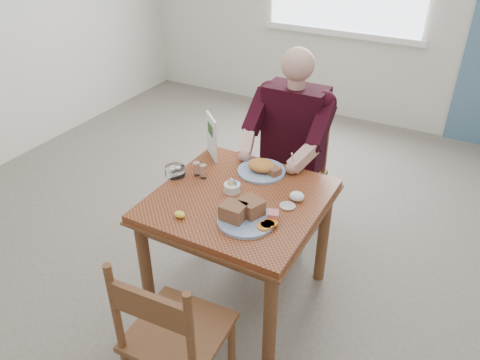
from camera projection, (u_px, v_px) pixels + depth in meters
The scene contains 14 objects.
floor at pixel (239, 294), 2.98m from camera, with size 6.00×6.00×0.00m, color #605A4E.
lemon_wedge at pixel (180, 215), 2.41m from camera, with size 0.06×0.04×0.03m, color yellow.
napkin at pixel (297, 196), 2.54m from camera, with size 0.08×0.07×0.05m, color white.
metal_dish at pixel (287, 206), 2.49m from camera, with size 0.09×0.09×0.01m, color silver.
table at pixel (239, 213), 2.64m from camera, with size 0.92×0.92×0.75m.
chair_far at pixel (292, 173), 3.32m from camera, with size 0.42×0.42×0.95m.
chair_near at pixel (173, 337), 2.10m from camera, with size 0.45×0.45×0.95m.
diner at pixel (290, 136), 3.08m from camera, with size 0.53×0.56×1.39m.
near_plate at pixel (245, 214), 2.38m from camera, with size 0.34×0.34×0.10m.
far_plate at pixel (263, 168), 2.79m from camera, with size 0.37×0.37×0.08m.
caddy at pixel (232, 188), 2.61m from camera, with size 0.11×0.11×0.07m.
shakers at pixel (200, 170), 2.74m from camera, with size 0.09×0.05×0.09m.
creamer at pixel (175, 171), 2.76m from camera, with size 0.13×0.13×0.06m.
menu at pixel (212, 137), 2.90m from camera, with size 0.15×0.14×0.27m.
Camera 1 is at (1.03, -1.88, 2.19)m, focal length 35.00 mm.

